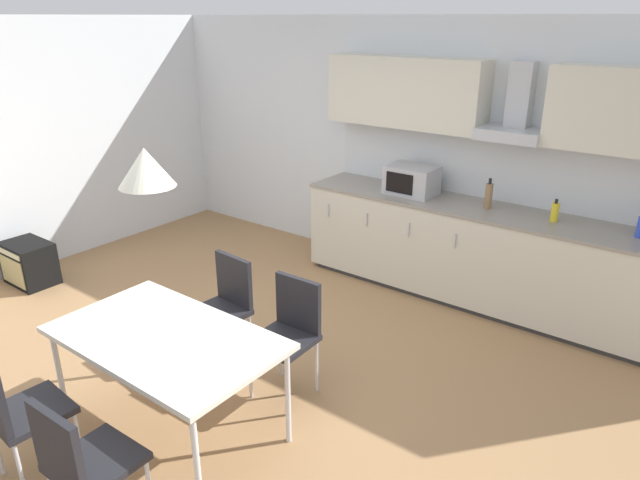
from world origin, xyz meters
The scene contains 16 objects.
ground_plane centered at (0.00, 0.00, -0.01)m, with size 9.40×7.48×0.02m, color #9E754C.
wall_back centered at (0.00, 2.54, 1.30)m, with size 7.52×0.10×2.60m, color silver.
wall_left centered at (-3.18, 0.00, 1.30)m, with size 0.10×5.98×2.60m, color silver.
kitchen_counter centered at (1.16, 2.17, 0.47)m, with size 3.81×0.67×0.94m.
backsplash_tile centered at (1.16, 2.48, 1.23)m, with size 3.79×0.02×0.58m, color silver.
upper_wall_cabinets centered at (1.16, 2.33, 1.89)m, with size 3.79×0.40×0.66m.
microwave centered at (0.27, 2.17, 1.08)m, with size 0.48×0.35×0.28m.
bottle_yellow centered at (1.65, 2.18, 1.03)m, with size 0.06×0.06×0.20m.
bottle_brown centered at (1.06, 2.18, 1.06)m, with size 0.07×0.07×0.28m.
dining_table centered at (0.19, -0.83, 0.68)m, with size 1.47×0.87×0.73m.
chair_near_left centered at (-0.14, -1.64, 0.53)m, with size 0.43×0.43×0.87m.
chair_far_left centered at (-0.13, -0.01, 0.53)m, with size 0.43×0.43×0.87m.
chair_near_right centered at (0.53, -1.64, 0.53)m, with size 0.41×0.41×0.87m.
chair_far_right centered at (0.52, -0.01, 0.53)m, with size 0.41×0.41×0.87m.
guitar_amp centered at (-2.78, -0.24, 0.22)m, with size 0.52×0.37×0.44m.
pendant_lamp centered at (0.19, -0.83, 1.80)m, with size 0.32×0.32×0.22m, color silver.
Camera 1 is at (2.83, -2.70, 2.58)m, focal length 32.00 mm.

